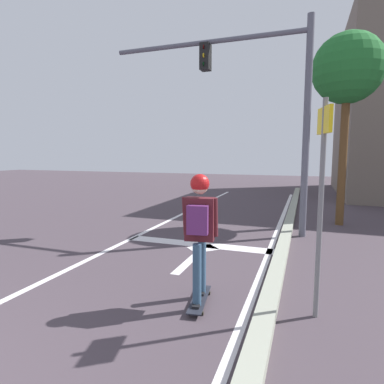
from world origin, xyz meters
TOP-DOWN VIEW (x-y plane):
  - lane_line_center at (-0.17, 6.00)m, footprint 0.12×20.00m
  - lane_line_curbside at (2.97, 6.00)m, footprint 0.12×20.00m
  - stop_bar at (1.48, 6.36)m, footprint 3.28×0.40m
  - lane_arrow_stem at (1.64, 5.26)m, footprint 0.16×1.40m
  - lane_arrow_head at (1.64, 6.11)m, footprint 0.71×0.71m
  - curb_strip at (3.22, 6.00)m, footprint 0.24×24.00m
  - skateboard at (2.34, 3.74)m, footprint 0.31×0.87m
  - skater at (2.35, 3.73)m, footprint 0.45×0.62m
  - traffic_signal_mast at (2.42, 7.86)m, footprint 4.97×0.34m
  - street_sign_post at (3.78, 3.90)m, footprint 0.14×0.44m
  - roadside_tree at (4.53, 9.54)m, footprint 1.84×1.84m

SIDE VIEW (x-z plane):
  - lane_line_center at x=-0.17m, z-range 0.00..0.01m
  - lane_line_curbside at x=2.97m, z-range 0.00..0.01m
  - stop_bar at x=1.48m, z-range 0.00..0.01m
  - lane_arrow_stem at x=1.64m, z-range 0.00..0.01m
  - lane_arrow_head at x=1.64m, z-range 0.00..0.01m
  - skateboard at x=2.34m, z-range 0.02..0.10m
  - curb_strip at x=3.22m, z-range 0.00..0.14m
  - skater at x=2.35m, z-range 0.29..1.93m
  - street_sign_post at x=3.78m, z-range 0.38..2.97m
  - traffic_signal_mast at x=2.42m, z-range 0.96..6.01m
  - roadside_tree at x=4.53m, z-range 1.58..6.71m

